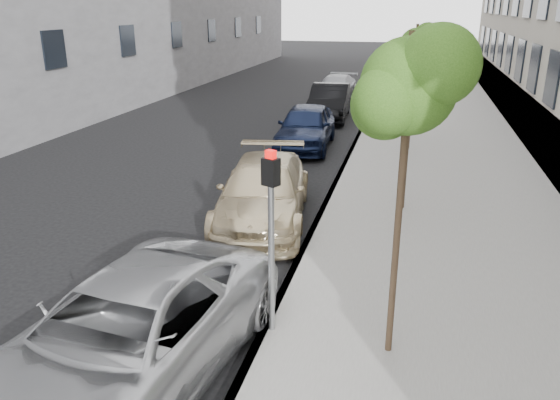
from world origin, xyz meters
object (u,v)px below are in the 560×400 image
at_px(tree_near, 411,87).
at_px(sedan_rear, 336,88).
at_px(tree_mid, 414,69).
at_px(signal_pole, 271,222).
at_px(minivan, 127,337).
at_px(suv, 263,192).
at_px(sedan_black, 330,102).
at_px(sedan_blue, 306,126).
at_px(tree_far, 417,45).

height_order(tree_near, sedan_rear, tree_near).
xyz_separation_m(tree_mid, signal_pole, (-1.93, -6.38, -1.67)).
relative_size(tree_mid, sedan_rear, 0.91).
relative_size(minivan, suv, 1.08).
bearing_deg(minivan, suv, 95.97).
bearing_deg(signal_pole, tree_near, 20.75).
distance_m(suv, sedan_rear, 19.02).
bearing_deg(signal_pole, tree_mid, 97.52).
bearing_deg(sedan_rear, sedan_black, -80.44).
xyz_separation_m(tree_mid, sedan_rear, (-4.37, 17.57, -3.02)).
distance_m(signal_pole, sedan_black, 18.63).
height_order(tree_mid, signal_pole, tree_mid).
height_order(tree_near, sedan_black, tree_near).
bearing_deg(minivan, sedan_blue, 98.46).
distance_m(tree_mid, tree_far, 6.50).
bearing_deg(suv, tree_mid, 13.80).
xyz_separation_m(tree_near, sedan_black, (-3.87, 18.61, -3.36)).
relative_size(tree_near, tree_far, 1.08).
relative_size(tree_mid, sedan_black, 0.88).
relative_size(tree_far, minivan, 0.79).
bearing_deg(sedan_blue, sedan_rear, 90.01).
bearing_deg(tree_far, tree_mid, -90.00).
height_order(minivan, sedan_rear, minivan).
xyz_separation_m(sedan_blue, sedan_rear, (-0.49, 11.30, -0.13)).
relative_size(suv, sedan_rear, 1.10).
bearing_deg(tree_mid, sedan_black, 107.73).
height_order(signal_pole, sedan_black, signal_pole).
bearing_deg(signal_pole, suv, 131.28).
distance_m(signal_pole, minivan, 2.66).
bearing_deg(sedan_rear, tree_near, -75.34).
relative_size(signal_pole, sedan_black, 0.61).
height_order(suv, sedan_black, sedan_black).
height_order(signal_pole, minivan, signal_pole).
xyz_separation_m(minivan, suv, (0.16, 6.60, -0.03)).
height_order(tree_near, suv, tree_near).
bearing_deg(suv, signal_pole, -81.83).
bearing_deg(sedan_black, signal_pole, -86.96).
xyz_separation_m(tree_near, minivan, (-3.60, -1.53, -3.38)).
distance_m(tree_near, sedan_blue, 13.76).
xyz_separation_m(tree_near, sedan_blue, (-3.87, 12.77, -3.35)).
relative_size(sedan_blue, sedan_black, 0.97).
distance_m(minivan, sedan_black, 20.14).
height_order(suv, sedan_blue, sedan_blue).
bearing_deg(tree_mid, suv, -157.41).
height_order(tree_far, minivan, tree_far).
height_order(tree_near, sedan_blue, tree_near).
relative_size(tree_mid, signal_pole, 1.43).
bearing_deg(sedan_black, minivan, -92.17).
height_order(tree_mid, sedan_rear, tree_mid).
height_order(tree_mid, sedan_blue, tree_mid).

